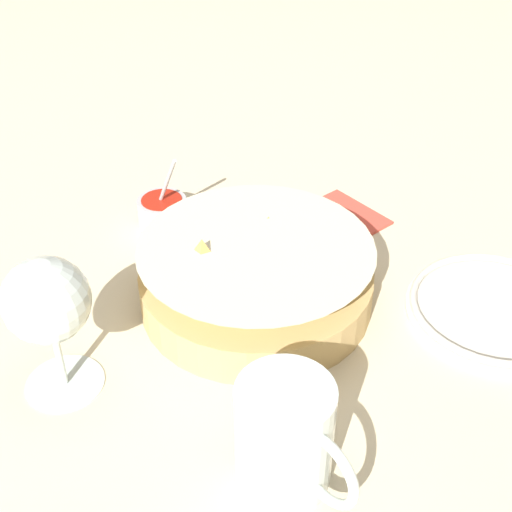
{
  "coord_description": "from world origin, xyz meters",
  "views": [
    {
      "loc": [
        0.5,
        -0.4,
        0.54
      ],
      "look_at": [
        0.03,
        0.01,
        0.07
      ],
      "focal_mm": 50.0,
      "sensor_mm": 36.0,
      "label": 1
    }
  ],
  "objects_px": {
    "food_basket": "(256,278)",
    "sauce_cup": "(163,210)",
    "beer_mug": "(285,440)",
    "side_plate": "(495,308)",
    "wine_glass": "(49,307)"
  },
  "relations": [
    {
      "from": "wine_glass",
      "to": "side_plate",
      "type": "bearing_deg",
      "value": 62.41
    },
    {
      "from": "sauce_cup",
      "to": "food_basket",
      "type": "bearing_deg",
      "value": -3.48
    },
    {
      "from": "beer_mug",
      "to": "side_plate",
      "type": "height_order",
      "value": "beer_mug"
    },
    {
      "from": "sauce_cup",
      "to": "wine_glass",
      "type": "height_order",
      "value": "wine_glass"
    },
    {
      "from": "wine_glass",
      "to": "beer_mug",
      "type": "distance_m",
      "value": 0.25
    },
    {
      "from": "wine_glass",
      "to": "beer_mug",
      "type": "xyz_separation_m",
      "value": [
        0.22,
        0.09,
        -0.05
      ]
    },
    {
      "from": "side_plate",
      "to": "sauce_cup",
      "type": "bearing_deg",
      "value": -155.65
    },
    {
      "from": "side_plate",
      "to": "food_basket",
      "type": "bearing_deg",
      "value": -135.21
    },
    {
      "from": "sauce_cup",
      "to": "beer_mug",
      "type": "xyz_separation_m",
      "value": [
        0.4,
        -0.15,
        0.03
      ]
    },
    {
      "from": "food_basket",
      "to": "wine_glass",
      "type": "relative_size",
      "value": 1.73
    },
    {
      "from": "beer_mug",
      "to": "sauce_cup",
      "type": "bearing_deg",
      "value": 159.34
    },
    {
      "from": "wine_glass",
      "to": "food_basket",
      "type": "bearing_deg",
      "value": 83.19
    },
    {
      "from": "food_basket",
      "to": "wine_glass",
      "type": "height_order",
      "value": "wine_glass"
    },
    {
      "from": "food_basket",
      "to": "sauce_cup",
      "type": "distance_m",
      "value": 0.2
    },
    {
      "from": "sauce_cup",
      "to": "wine_glass",
      "type": "relative_size",
      "value": 0.74
    }
  ]
}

